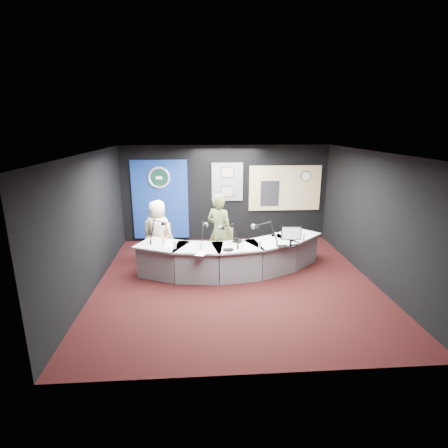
{
  "coord_description": "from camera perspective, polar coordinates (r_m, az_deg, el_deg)",
  "views": [
    {
      "loc": [
        -0.75,
        -7.05,
        3.32
      ],
      "look_at": [
        -0.2,
        0.8,
        1.1
      ],
      "focal_mm": 28.0,
      "sensor_mm": 36.0,
      "label": 1
    }
  ],
  "objects": [
    {
      "name": "headphones_near",
      "position": [
        7.8,
        9.55,
        -3.58
      ],
      "size": [
        0.22,
        0.22,
        0.04
      ],
      "primitive_type": "torus",
      "color": "black",
      "rests_on": "broadcast_desk"
    },
    {
      "name": "armchair_right",
      "position": [
        8.36,
        -0.72,
        -3.71
      ],
      "size": [
        0.82,
        0.82,
        1.07
      ],
      "primitive_type": null,
      "rotation": [
        0.0,
        0.0,
        -0.52
      ],
      "color": "tan",
      "rests_on": "ground"
    },
    {
      "name": "wall_clock",
      "position": [
        10.56,
        13.22,
        7.61
      ],
      "size": [
        0.28,
        0.01,
        0.28
      ],
      "primitive_type": "cylinder",
      "rotation": [
        1.57,
        0.0,
        0.0
      ],
      "color": "white",
      "rests_on": "booth_window_frame"
    },
    {
      "name": "framed_photo_lower",
      "position": [
        10.19,
        0.56,
        5.29
      ],
      "size": [
        0.34,
        0.02,
        0.27
      ],
      "primitive_type": "cube",
      "color": "gray",
      "rests_on": "pinboard"
    },
    {
      "name": "ceiling",
      "position": [
        7.11,
        2.1,
        11.55
      ],
      "size": [
        6.0,
        6.0,
        0.02
      ],
      "primitive_type": "cube",
      "color": "silver",
      "rests_on": "ground"
    },
    {
      "name": "notepad",
      "position": [
        7.32,
        -3.76,
        -4.83
      ],
      "size": [
        0.28,
        0.33,
        0.0
      ],
      "primitive_type": "cube",
      "rotation": [
        0.0,
        0.0,
        -0.33
      ],
      "color": "white",
      "rests_on": "broadcast_desk"
    },
    {
      "name": "computer_monitor",
      "position": [
        7.73,
        10.91,
        -1.46
      ],
      "size": [
        0.4,
        0.06,
        0.27
      ],
      "primitive_type": "cube",
      "rotation": [
        0.0,
        0.0,
        -0.09
      ],
      "color": "black",
      "rests_on": "broadcast_desk"
    },
    {
      "name": "desk_phone",
      "position": [
        7.99,
        2.22,
        -2.82
      ],
      "size": [
        0.23,
        0.22,
        0.05
      ],
      "primitive_type": "cube",
      "rotation": [
        0.0,
        0.0,
        -0.51
      ],
      "color": "black",
      "rests_on": "broadcast_desk"
    },
    {
      "name": "wall_left",
      "position": [
        7.64,
        -20.98,
        0.14
      ],
      "size": [
        0.02,
        6.0,
        2.8
      ],
      "primitive_type": "cube",
      "color": "black",
      "rests_on": "ground"
    },
    {
      "name": "boom_mic_a",
      "position": [
        8.17,
        -10.77,
        -0.66
      ],
      "size": [
        0.4,
        0.67,
        0.6
      ],
      "primitive_type": null,
      "color": "black",
      "rests_on": "broadcast_desk"
    },
    {
      "name": "pinboard",
      "position": [
        10.17,
        0.55,
        6.87
      ],
      "size": [
        0.9,
        0.04,
        1.1
      ],
      "primitive_type": "cube",
      "color": "slate",
      "rests_on": "wall_back"
    },
    {
      "name": "framed_photo_upper",
      "position": [
        10.11,
        0.57,
        8.41
      ],
      "size": [
        0.34,
        0.02,
        0.27
      ],
      "primitive_type": "cube",
      "color": "gray",
      "rests_on": "pinboard"
    },
    {
      "name": "wall_front",
      "position": [
        4.54,
        5.96,
        -9.31
      ],
      "size": [
        6.0,
        0.02,
        2.8
      ],
      "primitive_type": "cube",
      "color": "black",
      "rests_on": "ground"
    },
    {
      "name": "water_bottles",
      "position": [
        7.81,
        1.87,
        -2.77
      ],
      "size": [
        3.26,
        0.63,
        0.18
      ],
      "primitive_type": null,
      "color": "silver",
      "rests_on": "broadcast_desk"
    },
    {
      "name": "booth_glow",
      "position": [
        10.47,
        9.92,
        5.78
      ],
      "size": [
        2.0,
        0.02,
        1.2
      ],
      "primitive_type": "cube",
      "color": "beige",
      "rests_on": "booth_window_frame"
    },
    {
      "name": "person_woman",
      "position": [
        8.24,
        -0.73,
        -1.26
      ],
      "size": [
        0.79,
        0.74,
        1.82
      ],
      "primitive_type": "imported",
      "rotation": [
        0.0,
        0.0,
        2.51
      ],
      "color": "brown",
      "rests_on": "ground"
    },
    {
      "name": "agency_seal",
      "position": [
        10.15,
        -10.57,
        7.44
      ],
      "size": [
        0.63,
        0.07,
        0.63
      ],
      "primitive_type": "torus",
      "rotation": [
        1.57,
        0.0,
        0.0
      ],
      "color": "silver",
      "rests_on": "backdrop_panel"
    },
    {
      "name": "person_man",
      "position": [
        8.85,
        -10.73,
        -1.16
      ],
      "size": [
        0.89,
        0.73,
        1.57
      ],
      "primitive_type": "imported",
      "rotation": [
        0.0,
        0.0,
        2.8
      ],
      "color": "#FFF9CB",
      "rests_on": "ground"
    },
    {
      "name": "draped_jacket",
      "position": [
        9.14,
        -11.13,
        -1.74
      ],
      "size": [
        0.51,
        0.26,
        0.7
      ],
      "primitive_type": "cube",
      "rotation": [
        0.0,
        0.0,
        -0.33
      ],
      "color": "gray",
      "rests_on": "armchair_left"
    },
    {
      "name": "booth_window_frame",
      "position": [
        10.48,
        9.9,
        5.79
      ],
      "size": [
        2.12,
        0.06,
        1.32
      ],
      "primitive_type": "cube",
      "color": "tan",
      "rests_on": "wall_back"
    },
    {
      "name": "backdrop_panel",
      "position": [
        10.3,
        -10.36,
        3.89
      ],
      "size": [
        1.6,
        0.05,
        2.3
      ],
      "primitive_type": "cube",
      "color": "navy",
      "rests_on": "wall_back"
    },
    {
      "name": "boom_mic_c",
      "position": [
        7.69,
        0.8,
        -1.41
      ],
      "size": [
        0.47,
        0.63,
        0.6
      ],
      "primitive_type": null,
      "color": "black",
      "rests_on": "broadcast_desk"
    },
    {
      "name": "equipment_rack",
      "position": [
        10.38,
        7.48,
        4.95
      ],
      "size": [
        0.55,
        0.02,
        0.75
      ],
      "primitive_type": "cube",
      "color": "black",
      "rests_on": "booth_window_frame"
    },
    {
      "name": "headphones_far",
      "position": [
        7.48,
        0.71,
        -4.19
      ],
      "size": [
        0.24,
        0.24,
        0.04
      ],
      "primitive_type": "torus",
      "color": "black",
      "rests_on": "broadcast_desk"
    },
    {
      "name": "boom_mic_b",
      "position": [
        7.87,
        -3.3,
        -1.04
      ],
      "size": [
        0.22,
        0.73,
        0.6
      ],
      "primitive_type": null,
      "color": "black",
      "rests_on": "broadcast_desk"
    },
    {
      "name": "wall_back",
      "position": [
        10.26,
        0.25,
        4.96
      ],
      "size": [
        6.0,
        0.02,
        2.8
      ],
      "primitive_type": "cube",
      "color": "black",
      "rests_on": "ground"
    },
    {
      "name": "ground",
      "position": [
        7.83,
        1.9,
        -9.35
      ],
      "size": [
        6.0,
        6.0,
        0.0
      ],
      "primitive_type": "plane",
      "color": "black",
      "rests_on": "ground"
    },
    {
      "name": "wall_right",
      "position": [
        8.21,
        23.3,
        0.93
      ],
      "size": [
        0.02,
        6.0,
        2.8
      ],
      "primitive_type": "cube",
      "color": "black",
      "rests_on": "ground"
    },
    {
      "name": "paper_stack",
      "position": [
        7.87,
        -9.16,
        -3.49
      ],
      "size": [
        0.3,
        0.35,
        0.0
      ],
      "primitive_type": "cube",
      "rotation": [
        0.0,
        0.0,
        0.35
      ],
      "color": "white",
      "rests_on": "broadcast_desk"
    },
    {
      "name": "armchair_left",
      "position": [
        8.94,
        -10.64,
        -2.87
      ],
      "size": [
        0.72,
        0.72,
        1.02
      ],
      "primitive_type": null,
      "rotation": [
        0.0,
        0.0,
        -0.33
      ],
      "color": "tan",
      "rests_on": "ground"
    },
    {
      "name": "seal_center",
      "position": [
        10.15,
        -10.57,
        7.44
      ],
      "size": [
        0.48,
        0.01,
        0.48
      ],
      "primitive_type": "cylinder",
      "rotation": [
        1.57,
        0.0,
        0.0
      ],
      "color": "#0D3122",
      "rests_on": "backdrop_panel"
    },
    {
      "name": "broadcast_desk",
      "position": [
        8.18,
        1.18,
        -5.35
      ],
      "size": [
        4.5,
        1.9,
        0.75
      ],
      "primitive_type": null,
      "color": "#B5B7BA",
      "rests_on": "ground"
    },
    {
      "name": "boom_mic_d",
      "position": [
        7.91,
        6.71,
        -1.03
      ],
      "size": [
        0.6,
        0.52,
        0.6
      ],
      "primitive_type": null,
      "color": "black",
      "rests_on": "broadcast_desk"
    }
  ]
}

